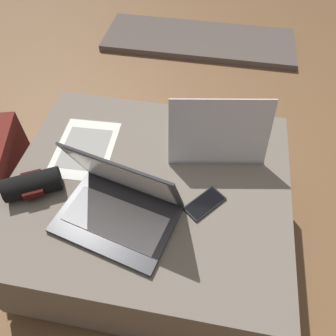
# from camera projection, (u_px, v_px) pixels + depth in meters

# --- Properties ---
(ground_plane) EXTENTS (14.00, 14.00, 0.00)m
(ground_plane) POSITION_uv_depth(u_px,v_px,m) (153.00, 239.00, 1.45)
(ground_plane) COLOR brown
(ottoman) EXTENTS (0.95, 0.82, 0.43)m
(ottoman) POSITION_uv_depth(u_px,v_px,m) (151.00, 214.00, 1.28)
(ottoman) COLOR #3D3832
(ottoman) RESTS_ON ground_plane
(laptop_near) EXTENTS (0.40, 0.32, 0.25)m
(laptop_near) POSITION_uv_depth(u_px,v_px,m) (119.00, 205.00, 1.00)
(laptop_near) COLOR #333338
(laptop_near) RESTS_ON ottoman
(laptop_far) EXTENTS (0.37, 0.30, 0.25)m
(laptop_far) POSITION_uv_depth(u_px,v_px,m) (215.00, 136.00, 1.18)
(laptop_far) COLOR silver
(laptop_far) RESTS_ON ottoman
(cell_phone) EXTENTS (0.14, 0.15, 0.01)m
(cell_phone) POSITION_uv_depth(u_px,v_px,m) (205.00, 203.00, 1.05)
(cell_phone) COLOR black
(cell_phone) RESTS_ON ottoman
(backpack) EXTENTS (0.31, 0.35, 0.55)m
(backpack) POSITION_uv_depth(u_px,v_px,m) (2.00, 184.00, 1.35)
(backpack) COLOR #5B1E19
(backpack) RESTS_ON ground_plane
(paper_sheet) EXTENTS (0.22, 0.31, 0.00)m
(paper_sheet) POSITION_uv_depth(u_px,v_px,m) (85.00, 148.00, 1.21)
(paper_sheet) COLOR silver
(paper_sheet) RESTS_ON ottoman
(wrist_brace) EXTENTS (0.19, 0.15, 0.08)m
(wrist_brace) POSITION_uv_depth(u_px,v_px,m) (33.00, 184.00, 1.06)
(wrist_brace) COLOR black
(wrist_brace) RESTS_ON ottoman
(fireplace_hearth) EXTENTS (1.40, 0.50, 0.04)m
(fireplace_hearth) POSITION_uv_depth(u_px,v_px,m) (199.00, 40.00, 2.45)
(fireplace_hearth) COLOR #564C47
(fireplace_hearth) RESTS_ON ground_plane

